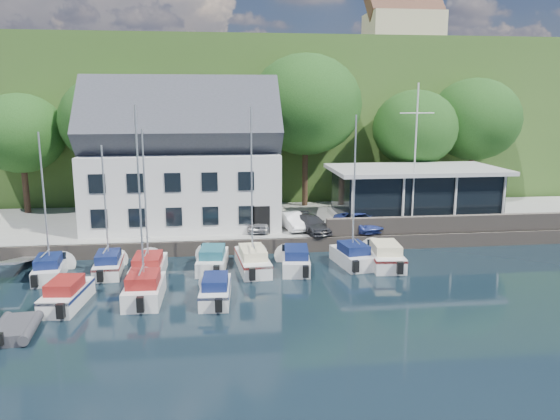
# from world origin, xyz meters

# --- Properties ---
(ground) EXTENTS (180.00, 180.00, 0.00)m
(ground) POSITION_xyz_m (0.00, 0.00, 0.00)
(ground) COLOR black
(ground) RESTS_ON ground
(quay) EXTENTS (60.00, 13.00, 1.00)m
(quay) POSITION_xyz_m (0.00, 17.50, 0.50)
(quay) COLOR #999A94
(quay) RESTS_ON ground
(quay_face) EXTENTS (60.00, 0.30, 1.00)m
(quay_face) POSITION_xyz_m (0.00, 11.00, 0.50)
(quay_face) COLOR #5B5249
(quay_face) RESTS_ON ground
(hillside) EXTENTS (160.00, 75.00, 16.00)m
(hillside) POSITION_xyz_m (0.00, 62.00, 8.00)
(hillside) COLOR #2F4E1D
(hillside) RESTS_ON ground
(field_patch) EXTENTS (50.00, 30.00, 0.30)m
(field_patch) POSITION_xyz_m (8.00, 70.00, 16.15)
(field_patch) COLOR #5B6633
(field_patch) RESTS_ON hillside
(farmhouse) EXTENTS (10.40, 7.00, 8.20)m
(farmhouse) POSITION_xyz_m (22.00, 52.00, 20.10)
(farmhouse) COLOR #C6B295
(farmhouse) RESTS_ON hillside
(harbor_building) EXTENTS (14.40, 8.20, 8.70)m
(harbor_building) POSITION_xyz_m (-7.00, 16.50, 5.35)
(harbor_building) COLOR silver
(harbor_building) RESTS_ON quay
(club_pavilion) EXTENTS (13.20, 7.20, 4.10)m
(club_pavilion) POSITION_xyz_m (11.00, 16.00, 3.05)
(club_pavilion) COLOR black
(club_pavilion) RESTS_ON quay
(seawall) EXTENTS (18.00, 0.50, 1.20)m
(seawall) POSITION_xyz_m (12.00, 11.40, 1.60)
(seawall) COLOR #5B5249
(seawall) RESTS_ON quay
(gangway) EXTENTS (1.20, 6.00, 1.40)m
(gangway) POSITION_xyz_m (-16.50, 9.00, 0.00)
(gangway) COLOR silver
(gangway) RESTS_ON ground
(car_silver) EXTENTS (2.35, 4.06, 1.30)m
(car_silver) POSITION_xyz_m (-1.41, 13.77, 1.65)
(car_silver) COLOR #A0A1A4
(car_silver) RESTS_ON quay
(car_white) EXTENTS (2.02, 3.91, 1.23)m
(car_white) POSITION_xyz_m (0.93, 13.69, 1.61)
(car_white) COLOR white
(car_white) RESTS_ON quay
(car_dgrey) EXTENTS (2.85, 4.38, 1.18)m
(car_dgrey) POSITION_xyz_m (2.17, 12.68, 1.59)
(car_dgrey) COLOR #2B2C30
(car_dgrey) RESTS_ON quay
(car_blue) EXTENTS (2.69, 4.16, 1.32)m
(car_blue) POSITION_xyz_m (5.71, 12.85, 1.66)
(car_blue) COLOR navy
(car_blue) RESTS_ON quay
(flagpole) EXTENTS (2.52, 0.20, 10.48)m
(flagpole) POSITION_xyz_m (9.72, 12.91, 6.24)
(flagpole) COLOR silver
(flagpole) RESTS_ON quay
(tree_0) EXTENTS (7.21, 7.21, 9.86)m
(tree_0) POSITION_xyz_m (-20.29, 22.24, 5.93)
(tree_0) COLOR #163710
(tree_0) RESTS_ON quay
(tree_1) EXTENTS (8.30, 8.30, 11.34)m
(tree_1) POSITION_xyz_m (-13.06, 22.03, 6.67)
(tree_1) COLOR #163710
(tree_1) RESTS_ON quay
(tree_2) EXTENTS (7.83, 7.83, 10.69)m
(tree_2) POSITION_xyz_m (-2.70, 22.32, 6.35)
(tree_2) COLOR #163710
(tree_2) RESTS_ON quay
(tree_3) EXTENTS (9.68, 9.68, 13.23)m
(tree_3) POSITION_xyz_m (3.32, 22.47, 7.61)
(tree_3) COLOR #163710
(tree_3) RESTS_ON quay
(tree_4) EXTENTS (7.44, 7.44, 10.17)m
(tree_4) POSITION_xyz_m (12.96, 21.67, 6.09)
(tree_4) COLOR #163710
(tree_4) RESTS_ON quay
(tree_5) EXTENTS (8.22, 8.22, 11.24)m
(tree_5) POSITION_xyz_m (18.93, 22.74, 6.62)
(tree_5) COLOR #163710
(tree_5) RESTS_ON quay
(boat_r1_0) EXTENTS (2.37, 5.74, 8.37)m
(boat_r1_0) POSITION_xyz_m (-14.43, 7.39, 4.19)
(boat_r1_0) COLOR silver
(boat_r1_0) RESTS_ON ground
(boat_r1_1) EXTENTS (1.98, 5.60, 8.33)m
(boat_r1_1) POSITION_xyz_m (-11.14, 7.86, 4.17)
(boat_r1_1) COLOR silver
(boat_r1_1) RESTS_ON ground
(boat_r1_2) EXTENTS (2.11, 6.30, 8.33)m
(boat_r1_2) POSITION_xyz_m (-8.70, 7.02, 4.17)
(boat_r1_2) COLOR silver
(boat_r1_2) RESTS_ON ground
(boat_r1_3) EXTENTS (2.43, 5.99, 1.43)m
(boat_r1_3) POSITION_xyz_m (-4.91, 7.98, 0.71)
(boat_r1_3) COLOR silver
(boat_r1_3) RESTS_ON ground
(boat_r1_4) EXTENTS (2.38, 6.88, 8.95)m
(boat_r1_4) POSITION_xyz_m (-2.46, 7.50, 4.48)
(boat_r1_4) COLOR silver
(boat_r1_4) RESTS_ON ground
(boat_r1_5) EXTENTS (2.48, 5.96, 1.45)m
(boat_r1_5) POSITION_xyz_m (0.20, 7.24, 0.73)
(boat_r1_5) COLOR silver
(boat_r1_5) RESTS_ON ground
(boat_r1_6) EXTENTS (2.70, 5.64, 8.97)m
(boat_r1_6) POSITION_xyz_m (3.91, 7.68, 4.48)
(boat_r1_6) COLOR silver
(boat_r1_6) RESTS_ON ground
(boat_r1_7) EXTENTS (2.60, 6.55, 1.53)m
(boat_r1_7) POSITION_xyz_m (5.90, 7.40, 0.76)
(boat_r1_7) COLOR silver
(boat_r1_7) RESTS_ON ground
(boat_r2_0) EXTENTS (2.40, 5.83, 1.48)m
(boat_r2_0) POSITION_xyz_m (-12.30, 2.65, 0.74)
(boat_r2_0) COLOR silver
(boat_r2_0) RESTS_ON ground
(boat_r2_1) EXTENTS (2.15, 5.51, 9.58)m
(boat_r2_1) POSITION_xyz_m (-8.46, 2.90, 4.79)
(boat_r2_1) COLOR silver
(boat_r2_1) RESTS_ON ground
(boat_r2_2) EXTENTS (2.01, 5.61, 1.37)m
(boat_r2_2) POSITION_xyz_m (-4.76, 2.55, 0.69)
(boat_r2_2) COLOR silver
(boat_r2_2) RESTS_ON ground
(dinghy_1) EXTENTS (2.17, 3.35, 0.75)m
(dinghy_1) POSITION_xyz_m (-13.71, -0.73, 0.37)
(dinghy_1) COLOR #343539
(dinghy_1) RESTS_ON ground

